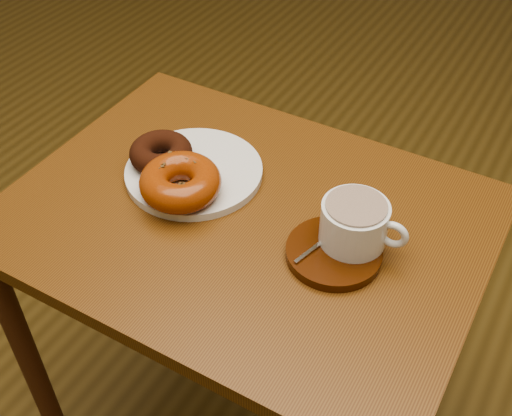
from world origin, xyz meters
The scene contains 7 objects.
cafe_table centered at (0.02, -0.02, 0.57)m, with size 0.73×0.55×0.68m.
donut_plate centered at (-0.10, 0.02, 0.69)m, with size 0.23×0.23×0.01m, color silver.
donut_cinnamon centered at (-0.16, 0.00, 0.72)m, with size 0.10×0.10×0.04m, color black.
donut_caramel centered at (-0.09, -0.04, 0.72)m, with size 0.15×0.15×0.05m.
saucer centered at (0.17, -0.04, 0.69)m, with size 0.14×0.14×0.01m, color #381807.
coffee_cup centered at (0.19, 0.00, 0.73)m, with size 0.13×0.10×0.07m.
teaspoon centered at (0.16, -0.02, 0.70)m, with size 0.03×0.09×0.01m.
Camera 1 is at (0.39, -0.64, 1.36)m, focal length 45.00 mm.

